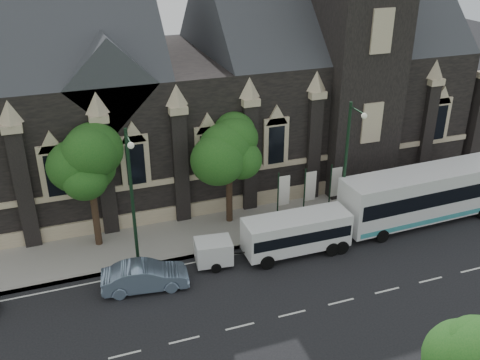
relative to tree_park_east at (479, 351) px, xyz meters
name	(u,v)px	position (x,y,z in m)	size (l,w,h in m)	color
ground	(240,327)	(-6.18, 9.32, -4.62)	(160.00, 160.00, 0.00)	black
sidewalk	(192,236)	(-6.18, 18.82, -4.54)	(80.00, 5.00, 0.15)	gray
museum	(220,77)	(-1.06, 28.10, 3.55)	(40.00, 17.70, 29.90)	black
tree_park_east	(479,351)	(0.00, 0.00, 0.00)	(3.40, 3.40, 6.28)	black
tree_walk_right	(231,144)	(-2.96, 20.04, 1.20)	(4.08, 4.08, 7.80)	black
tree_walk_left	(92,164)	(-11.97, 20.03, 1.12)	(3.91, 3.91, 7.64)	black
street_lamp_near	(347,160)	(3.82, 16.42, 0.49)	(0.36, 1.88, 9.00)	black
street_lamp_mid	(132,193)	(-10.18, 16.42, 0.49)	(0.36, 1.88, 9.00)	black
banner_flag_left	(282,194)	(0.11, 18.32, -2.24)	(0.90, 0.10, 4.00)	black
banner_flag_center	(308,189)	(2.11, 18.32, -2.24)	(0.90, 0.10, 4.00)	black
banner_flag_right	(334,185)	(4.11, 18.32, -2.24)	(0.90, 0.10, 4.00)	black
tour_coach	(429,193)	(10.02, 15.45, -2.54)	(13.22, 3.36, 3.83)	silver
shuttle_bus	(297,232)	(-0.43, 14.71, -3.10)	(6.82, 2.49, 2.62)	white
box_trailer	(214,251)	(-5.78, 15.19, -3.65)	(3.27, 1.93, 1.70)	silver
sedan	(145,276)	(-10.18, 14.27, -3.81)	(1.72, 4.93, 1.63)	#6F86A1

